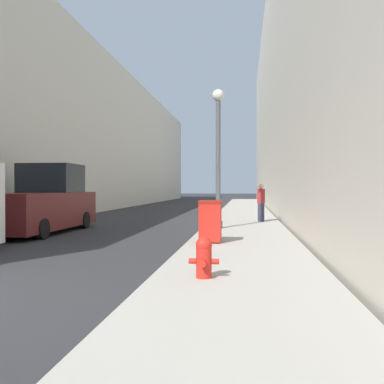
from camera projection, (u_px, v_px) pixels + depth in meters
name	position (u px, v px, depth m)	size (l,w,h in m)	color
sidewalk_right	(244.00, 216.00, 22.51)	(3.02, 60.00, 0.12)	#ADA89E
building_left_glass	(43.00, 137.00, 32.26)	(12.00, 60.00, 10.70)	beige
building_right_stone	(356.00, 91.00, 29.41)	(12.00, 60.00, 16.37)	beige
fire_hydrant	(204.00, 256.00, 6.91)	(0.49, 0.38, 0.67)	red
trash_bin	(210.00, 221.00, 11.35)	(0.59, 0.62, 1.11)	red
lamppost	(218.00, 149.00, 15.22)	(0.42, 0.42, 4.95)	#4C4C51
pickup_truck	(42.00, 204.00, 15.06)	(2.18, 5.59, 2.44)	#561919
pedestrian_on_sidewalk	(261.00, 203.00, 18.23)	(0.32, 0.21, 1.60)	#2D3347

